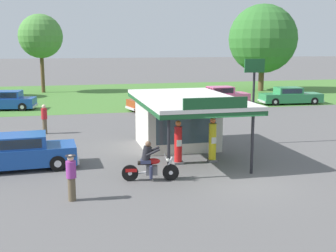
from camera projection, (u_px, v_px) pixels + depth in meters
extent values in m
plane|color=#5B5959|center=(239.00, 181.00, 16.73)|extent=(300.00, 300.00, 0.00)
cube|color=#477A33|center=(127.00, 94.00, 45.36)|extent=(120.00, 24.00, 0.01)
cube|color=beige|center=(177.00, 121.00, 22.31)|extent=(3.69, 3.63, 2.63)
cube|color=#384C56|center=(186.00, 126.00, 20.58)|extent=(2.96, 0.05, 1.69)
cube|color=silver|center=(187.00, 99.00, 20.25)|extent=(4.39, 7.89, 0.16)
cube|color=#195128|center=(187.00, 102.00, 20.29)|extent=(4.39, 7.89, 0.18)
cube|color=#195128|center=(216.00, 103.00, 16.46)|extent=(2.59, 0.08, 0.44)
cylinder|color=black|center=(252.00, 142.00, 17.54)|extent=(0.12, 0.12, 2.63)
cylinder|color=black|center=(169.00, 147.00, 16.72)|extent=(0.12, 0.12, 2.63)
cube|color=slate|center=(178.00, 162.00, 19.21)|extent=(0.44, 0.44, 0.10)
cylinder|color=red|center=(178.00, 144.00, 19.05)|extent=(0.34, 0.34, 1.58)
cube|color=white|center=(179.00, 143.00, 18.86)|extent=(0.22, 0.02, 0.28)
sphere|color=orange|center=(178.00, 123.00, 18.88)|extent=(0.26, 0.26, 0.26)
cube|color=slate|center=(212.00, 160.00, 19.58)|extent=(0.44, 0.44, 0.10)
cylinder|color=yellow|center=(212.00, 141.00, 19.42)|extent=(0.34, 0.34, 1.64)
cube|color=white|center=(214.00, 141.00, 19.23)|extent=(0.22, 0.02, 0.28)
sphere|color=orange|center=(213.00, 120.00, 19.24)|extent=(0.26, 0.26, 0.26)
cylinder|color=black|center=(171.00, 172.00, 16.81)|extent=(0.65, 0.21, 0.64)
cylinder|color=silver|center=(171.00, 172.00, 16.81)|extent=(0.18, 0.15, 0.16)
cylinder|color=black|center=(130.00, 173.00, 16.72)|extent=(0.65, 0.21, 0.64)
cylinder|color=silver|center=(130.00, 173.00, 16.72)|extent=(0.18, 0.15, 0.16)
ellipsoid|color=#B21414|center=(153.00, 161.00, 16.68)|extent=(0.59, 0.34, 0.24)
cube|color=#59595E|center=(152.00, 170.00, 16.75)|extent=(0.48, 0.31, 0.36)
cube|color=black|center=(144.00, 163.00, 16.68)|extent=(0.52, 0.34, 0.10)
cylinder|color=silver|center=(168.00, 165.00, 16.75)|extent=(0.38, 0.14, 0.71)
cylinder|color=silver|center=(165.00, 156.00, 16.67)|extent=(0.16, 0.70, 0.04)
sphere|color=silver|center=(168.00, 160.00, 16.71)|extent=(0.16, 0.16, 0.16)
cube|color=#B21414|center=(131.00, 170.00, 16.70)|extent=(0.47, 0.26, 0.12)
cylinder|color=silver|center=(141.00, 173.00, 16.89)|extent=(0.71, 0.20, 0.18)
cube|color=#2D3351|center=(146.00, 161.00, 16.67)|extent=(0.45, 0.41, 0.14)
cylinder|color=#2D3351|center=(151.00, 170.00, 16.91)|extent=(0.16, 0.25, 0.56)
cylinder|color=#2D3351|center=(151.00, 172.00, 16.60)|extent=(0.16, 0.25, 0.56)
cylinder|color=black|center=(147.00, 153.00, 16.61)|extent=(0.46, 0.39, 0.60)
sphere|color=brown|center=(148.00, 144.00, 16.54)|extent=(0.22, 0.22, 0.22)
cylinder|color=black|center=(153.00, 150.00, 16.81)|extent=(0.54, 0.18, 0.31)
cylinder|color=black|center=(153.00, 153.00, 16.41)|extent=(0.54, 0.18, 0.31)
cube|color=#19479E|center=(15.00, 156.00, 18.34)|extent=(5.08, 1.98, 0.78)
cube|color=#19479E|center=(19.00, 141.00, 18.26)|extent=(2.24, 1.66, 0.51)
cube|color=#283847|center=(18.00, 145.00, 17.54)|extent=(1.86, 0.10, 0.39)
cube|color=#283847|center=(20.00, 137.00, 18.99)|extent=(1.86, 0.10, 0.39)
cube|color=silver|center=(77.00, 158.00, 19.07)|extent=(0.18, 1.70, 0.18)
cylinder|color=black|center=(58.00, 163.00, 18.05)|extent=(0.67, 0.22, 0.66)
cylinder|color=silver|center=(58.00, 163.00, 18.05)|extent=(0.31, 0.23, 0.30)
cylinder|color=black|center=(57.00, 154.00, 19.63)|extent=(0.67, 0.22, 0.66)
cylinder|color=silver|center=(57.00, 154.00, 19.63)|extent=(0.31, 0.23, 0.30)
cube|color=#19479E|center=(4.00, 103.00, 34.78)|extent=(5.14, 2.59, 0.78)
cube|color=#19479E|center=(8.00, 94.00, 34.69)|extent=(2.20, 1.92, 0.57)
cube|color=#283847|center=(6.00, 96.00, 33.90)|extent=(1.67, 0.28, 0.43)
cube|color=#283847|center=(11.00, 93.00, 35.48)|extent=(1.67, 0.28, 0.43)
cube|color=silver|center=(35.00, 106.00, 35.04)|extent=(0.39, 1.77, 0.18)
cylinder|color=black|center=(22.00, 107.00, 34.11)|extent=(0.68, 0.30, 0.66)
cylinder|color=silver|center=(22.00, 107.00, 34.11)|extent=(0.33, 0.26, 0.30)
cylinder|color=black|center=(28.00, 104.00, 35.82)|extent=(0.68, 0.30, 0.66)
cylinder|color=silver|center=(28.00, 104.00, 35.82)|extent=(0.33, 0.26, 0.30)
cube|color=#2D844C|center=(291.00, 98.00, 38.14)|extent=(5.42, 2.28, 0.76)
cube|color=#2D844C|center=(288.00, 90.00, 37.98)|extent=(2.27, 1.80, 0.54)
cube|color=#283847|center=(300.00, 90.00, 38.14)|extent=(0.16, 1.44, 0.43)
cube|color=#283847|center=(285.00, 89.00, 38.76)|extent=(1.82, 0.18, 0.41)
cube|color=#283847|center=(292.00, 91.00, 37.21)|extent=(1.82, 0.18, 0.41)
cube|color=silver|center=(319.00, 100.00, 38.60)|extent=(0.27, 1.76, 0.18)
cube|color=silver|center=(262.00, 101.00, 37.78)|extent=(0.27, 1.76, 0.18)
sphere|color=white|center=(316.00, 96.00, 39.12)|extent=(0.18, 0.18, 0.18)
sphere|color=white|center=(322.00, 97.00, 37.97)|extent=(0.18, 0.18, 0.18)
cylinder|color=black|center=(305.00, 99.00, 39.30)|extent=(0.67, 0.25, 0.66)
cylinder|color=silver|center=(305.00, 99.00, 39.30)|extent=(0.31, 0.24, 0.30)
cylinder|color=black|center=(314.00, 101.00, 37.62)|extent=(0.67, 0.25, 0.66)
cylinder|color=silver|center=(314.00, 101.00, 37.62)|extent=(0.31, 0.24, 0.30)
cylinder|color=black|center=(268.00, 99.00, 38.75)|extent=(0.67, 0.25, 0.66)
cylinder|color=silver|center=(268.00, 99.00, 38.75)|extent=(0.31, 0.24, 0.30)
cylinder|color=black|center=(275.00, 102.00, 37.07)|extent=(0.67, 0.25, 0.66)
cylinder|color=silver|center=(275.00, 102.00, 37.07)|extent=(0.31, 0.24, 0.30)
cube|color=#993819|center=(160.00, 103.00, 34.79)|extent=(5.47, 2.99, 0.74)
cube|color=#993819|center=(159.00, 95.00, 34.62)|extent=(2.40, 2.06, 0.52)
cube|color=#283847|center=(170.00, 95.00, 35.07)|extent=(0.37, 1.41, 0.42)
cube|color=#283847|center=(155.00, 94.00, 35.31)|extent=(1.72, 0.44, 0.39)
cube|color=#283847|center=(163.00, 96.00, 33.92)|extent=(1.72, 0.44, 0.39)
cube|color=silver|center=(189.00, 104.00, 36.01)|extent=(0.52, 1.73, 0.18)
cube|color=silver|center=(130.00, 108.00, 33.66)|extent=(0.52, 1.73, 0.18)
sphere|color=white|center=(185.00, 100.00, 36.47)|extent=(0.18, 0.18, 0.18)
sphere|color=white|center=(192.00, 101.00, 35.44)|extent=(0.18, 0.18, 0.18)
cylinder|color=black|center=(175.00, 103.00, 36.37)|extent=(0.69, 0.35, 0.66)
cylinder|color=silver|center=(175.00, 103.00, 36.37)|extent=(0.34, 0.28, 0.30)
cylinder|color=black|center=(185.00, 106.00, 34.86)|extent=(0.69, 0.35, 0.66)
cylinder|color=silver|center=(185.00, 106.00, 34.86)|extent=(0.34, 0.28, 0.30)
cylinder|color=black|center=(136.00, 106.00, 34.80)|extent=(0.69, 0.35, 0.66)
cylinder|color=silver|center=(136.00, 106.00, 34.80)|extent=(0.34, 0.28, 0.30)
cylinder|color=black|center=(145.00, 109.00, 33.29)|extent=(0.69, 0.35, 0.66)
cylinder|color=silver|center=(145.00, 109.00, 33.29)|extent=(0.34, 0.28, 0.30)
cube|color=#E55993|center=(219.00, 98.00, 38.26)|extent=(5.41, 2.07, 0.75)
cube|color=#E55993|center=(220.00, 90.00, 38.17)|extent=(2.17, 1.73, 0.59)
cube|color=#283847|center=(209.00, 90.00, 37.90)|extent=(0.09, 1.47, 0.48)
cube|color=#283847|center=(224.00, 91.00, 37.40)|extent=(1.80, 0.09, 0.45)
cube|color=#283847|center=(217.00, 89.00, 38.95)|extent=(1.80, 0.09, 0.45)
cube|color=silver|center=(190.00, 101.00, 37.60)|extent=(0.18, 1.80, 0.18)
cube|color=silver|center=(246.00, 99.00, 39.02)|extent=(0.18, 1.80, 0.18)
sphere|color=white|center=(192.00, 99.00, 36.97)|extent=(0.18, 0.18, 0.18)
sphere|color=white|center=(187.00, 97.00, 38.11)|extent=(0.18, 0.18, 0.18)
cylinder|color=black|center=(203.00, 102.00, 36.99)|extent=(0.67, 0.22, 0.66)
cylinder|color=silver|center=(203.00, 102.00, 36.99)|extent=(0.30, 0.23, 0.30)
cylinder|color=black|center=(196.00, 100.00, 38.66)|extent=(0.67, 0.22, 0.66)
cylinder|color=silver|center=(196.00, 100.00, 38.66)|extent=(0.30, 0.23, 0.30)
cylinder|color=black|center=(242.00, 101.00, 37.95)|extent=(0.67, 0.22, 0.66)
cylinder|color=silver|center=(242.00, 101.00, 37.95)|extent=(0.30, 0.23, 0.30)
cylinder|color=black|center=(233.00, 98.00, 39.62)|extent=(0.67, 0.22, 0.66)
cylinder|color=silver|center=(233.00, 98.00, 39.62)|extent=(0.30, 0.23, 0.30)
cylinder|color=brown|center=(45.00, 126.00, 25.51)|extent=(0.26, 0.26, 0.88)
cylinder|color=#B21E23|center=(44.00, 114.00, 25.36)|extent=(0.34, 0.34, 0.63)
sphere|color=beige|center=(44.00, 107.00, 25.28)|extent=(0.24, 0.24, 0.24)
cylinder|color=brown|center=(72.00, 189.00, 14.61)|extent=(0.26, 0.26, 0.81)
cylinder|color=#8C338C|center=(71.00, 169.00, 14.48)|extent=(0.34, 0.34, 0.57)
sphere|color=beige|center=(70.00, 158.00, 14.41)|extent=(0.22, 0.22, 0.22)
cylinder|color=black|center=(70.00, 156.00, 14.40)|extent=(0.35, 0.35, 0.02)
cylinder|color=brown|center=(261.00, 78.00, 48.66)|extent=(0.61, 0.61, 2.95)
sphere|color=#33702D|center=(263.00, 39.00, 47.86)|extent=(7.57, 7.57, 7.57)
sphere|color=#33702D|center=(267.00, 46.00, 47.51)|extent=(5.54, 5.54, 5.54)
cylinder|color=brown|center=(43.00, 73.00, 46.94)|extent=(0.40, 0.40, 4.29)
sphere|color=#4C893D|center=(41.00, 36.00, 46.21)|extent=(4.68, 4.68, 4.68)
sphere|color=#4C893D|center=(37.00, 41.00, 46.91)|extent=(3.01, 3.01, 3.01)
cylinder|color=black|center=(253.00, 109.00, 22.63)|extent=(0.12, 0.12, 3.79)
cube|color=#195128|center=(255.00, 66.00, 22.21)|extent=(1.10, 0.08, 0.70)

